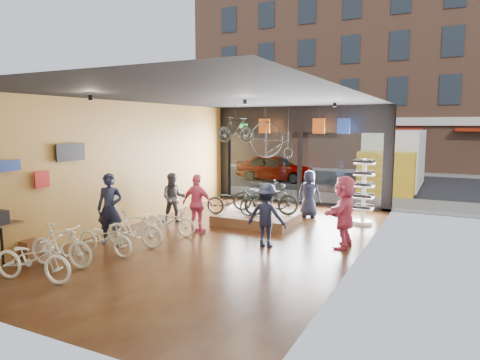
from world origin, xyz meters
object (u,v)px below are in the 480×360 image
Objects in this scene: display_platform at (257,219)px; display_bike_right at (261,196)px; floor_bike_1 at (61,245)px; customer_4 at (309,194)px; street_car at (275,168)px; customer_2 at (198,204)px; hung_bike at (235,129)px; floor_bike_4 at (170,221)px; display_bike_mid at (272,199)px; customer_0 at (110,209)px; customer_3 at (267,215)px; floor_bike_2 at (105,238)px; customer_1 at (174,198)px; sunglasses_rack at (364,192)px; display_bike_left at (232,202)px; floor_bike_0 at (33,259)px; floor_bike_3 at (134,229)px; customer_5 at (344,212)px; penny_farthing at (273,141)px; box_truck at (393,161)px.

display_bike_right reaches higher than display_platform.
floor_bike_1 is 8.05m from customer_4.
street_car is 2.52× the size of customer_2.
hung_bike reaches higher than floor_bike_1.
display_bike_mid is (2.08, 2.45, 0.40)m from floor_bike_4.
customer_0 reaches higher than customer_3.
customer_2 is at bearing -18.83° from floor_bike_2.
customer_1 reaches higher than floor_bike_2.
sunglasses_rack is (5.50, 5.19, 0.10)m from customer_0.
street_car is at bearing -68.09° from customer_3.
hung_bike is at bearing -11.53° from customer_4.
display_bike_right is (0.49, 1.14, 0.05)m from display_bike_left.
display_bike_left is 0.80× the size of sunglasses_rack.
customer_3 reaches higher than floor_bike_4.
display_bike_left reaches higher than floor_bike_1.
display_bike_left is at bearing -103.86° from customer_2.
floor_bike_2 is 3.98m from customer_3.
floor_bike_0 is at bearing -174.86° from street_car.
display_bike_left is (1.27, 6.08, 0.27)m from floor_bike_0.
customer_1 is 0.98× the size of customer_3.
customer_4 is at bearing -83.20° from display_bike_right.
street_car is 10.57m from display_platform.
street_car is 2.75× the size of floor_bike_3.
customer_3 is 1.96m from customer_5.
display_bike_left is at bearing 85.12° from display_bike_mid.
display_bike_left is 0.89× the size of customer_0.
customer_2 reaches higher than street_car.
customer_0 is (-1.86, -3.30, 0.20)m from display_bike_left.
display_bike_right reaches higher than floor_bike_0.
customer_3 reaches higher than display_bike_right.
customer_2 is (1.47, 1.94, -0.07)m from customer_0.
customer_5 is at bearing -35.94° from customer_1.
display_bike_right is 5.02m from customer_0.
customer_0 reaches higher than display_bike_left.
floor_bike_0 is at bearing -100.74° from customer_0.
display_bike_mid is 0.91× the size of display_bike_right.
floor_bike_2 is at bearing -131.91° from sunglasses_rack.
penny_farthing reaches higher than customer_3.
customer_4 is 0.78× the size of sunglasses_rack.
box_truck reaches higher than floor_bike_0.
display_platform is 4.00m from hung_bike.
floor_bike_4 is at bearing -142.91° from sunglasses_rack.
display_platform is at bearing -29.05° from floor_bike_1.
display_platform is (1.89, 4.60, -0.27)m from floor_bike_2.
customer_5 reaches higher than customer_3.
customer_1 reaches higher than street_car.
customer_5 is (4.65, 1.00, 0.51)m from floor_bike_4.
customer_2 is (0.86, 2.76, 0.43)m from floor_bike_2.
street_car is 2.68× the size of floor_bike_2.
floor_bike_2 is 5.90m from customer_5.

